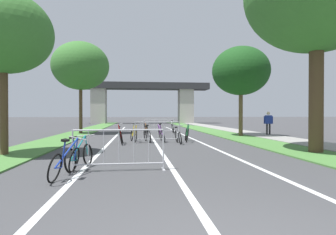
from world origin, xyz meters
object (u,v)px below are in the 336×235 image
at_px(bicycle_red_1, 121,136).
at_px(bicycle_orange_5, 146,129).
at_px(bicycle_silver_6, 178,136).
at_px(crowd_barrier_nearest, 119,150).
at_px(tree_left_pine_far, 4,33).
at_px(bicycle_teal_8, 79,156).
at_px(crowd_barrier_second, 157,132).
at_px(bicycle_white_3, 173,128).
at_px(bicycle_blue_2, 66,162).
at_px(bicycle_purple_0, 161,134).
at_px(bicycle_green_9, 187,134).
at_px(bicycle_yellow_4, 134,135).
at_px(tree_left_cypress_far, 81,66).
at_px(crowd_barrier_third, 159,126).
at_px(tree_right_maple_mid, 241,71).
at_px(bicycle_black_7, 147,135).
at_px(pedestrian_with_backpack, 268,121).

distance_m(bicycle_red_1, bicycle_orange_5, 7.12).
bearing_deg(bicycle_silver_6, crowd_barrier_nearest, 67.30).
height_order(tree_left_pine_far, bicycle_teal_8, tree_left_pine_far).
distance_m(crowd_barrier_second, bicycle_silver_6, 1.12).
bearing_deg(bicycle_white_3, bicycle_blue_2, -102.78).
relative_size(crowd_barrier_nearest, bicycle_purple_0, 1.33).
distance_m(bicycle_teal_8, bicycle_green_9, 8.18).
relative_size(bicycle_yellow_4, bicycle_silver_6, 1.06).
xyz_separation_m(bicycle_yellow_4, bicycle_silver_6, (2.16, -1.04, -0.02)).
distance_m(crowd_barrier_nearest, bicycle_silver_6, 6.89).
bearing_deg(bicycle_white_3, crowd_barrier_second, -99.69).
height_order(bicycle_yellow_4, bicycle_silver_6, bicycle_silver_6).
distance_m(tree_left_cypress_far, bicycle_teal_8, 14.55).
height_order(crowd_barrier_third, bicycle_green_9, crowd_barrier_third).
height_order(crowd_barrier_third, bicycle_yellow_4, crowd_barrier_third).
height_order(tree_left_pine_far, tree_left_cypress_far, tree_left_cypress_far).
bearing_deg(tree_right_maple_mid, bicycle_purple_0, -152.43).
relative_size(crowd_barrier_nearest, bicycle_white_3, 1.28).
relative_size(bicycle_silver_6, bicycle_black_7, 0.93).
bearing_deg(tree_right_maple_mid, bicycle_white_3, 133.80).
bearing_deg(bicycle_white_3, bicycle_teal_8, -103.40).
bearing_deg(tree_left_pine_far, bicycle_green_9, 31.55).
distance_m(tree_left_pine_far, crowd_barrier_third, 13.07).
bearing_deg(pedestrian_with_backpack, bicycle_silver_6, -131.27).
bearing_deg(bicycle_yellow_4, crowd_barrier_second, 147.29).
bearing_deg(tree_left_cypress_far, bicycle_orange_5, -5.58).
bearing_deg(pedestrian_with_backpack, tree_left_cypress_far, -177.92).
height_order(tree_right_maple_mid, bicycle_silver_6, tree_right_maple_mid).
bearing_deg(bicycle_black_7, crowd_barrier_third, 70.99).
distance_m(crowd_barrier_second, bicycle_yellow_4, 1.30).
distance_m(bicycle_red_1, bicycle_green_9, 3.50).
distance_m(tree_left_pine_far, bicycle_orange_5, 12.23).
relative_size(crowd_barrier_second, bicycle_blue_2, 1.36).
bearing_deg(bicycle_silver_6, bicycle_black_7, -34.63).
bearing_deg(crowd_barrier_nearest, tree_left_cypress_far, 104.61).
relative_size(tree_left_cypress_far, bicycle_silver_6, 4.17).
xyz_separation_m(bicycle_silver_6, bicycle_black_7, (-1.47, 0.94, 0.01)).
height_order(crowd_barrier_nearest, bicycle_silver_6, crowd_barrier_nearest).
distance_m(tree_left_pine_far, crowd_barrier_nearest, 6.29).
xyz_separation_m(crowd_barrier_third, bicycle_purple_0, (-0.38, -6.47, -0.14)).
relative_size(crowd_barrier_second, bicycle_purple_0, 1.33).
xyz_separation_m(bicycle_blue_2, bicycle_silver_6, (3.58, 7.04, -0.01)).
bearing_deg(crowd_barrier_nearest, pedestrian_with_backpack, 49.58).
height_order(bicycle_red_1, bicycle_yellow_4, bicycle_red_1).
relative_size(tree_right_maple_mid, bicycle_yellow_4, 3.40).
height_order(bicycle_white_3, bicycle_yellow_4, bicycle_white_3).
height_order(bicycle_white_3, bicycle_teal_8, bicycle_white_3).
height_order(crowd_barrier_second, bicycle_orange_5, crowd_barrier_second).
bearing_deg(bicycle_silver_6, bicycle_orange_5, -81.26).
height_order(crowd_barrier_nearest, pedestrian_with_backpack, pedestrian_with_backpack).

